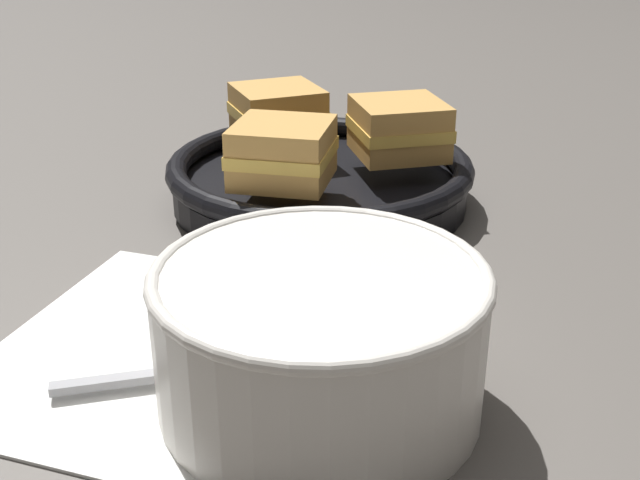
# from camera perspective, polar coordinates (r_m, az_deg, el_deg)

# --- Properties ---
(ground_plane) EXTENTS (4.00, 4.00, 0.00)m
(ground_plane) POSITION_cam_1_polar(r_m,az_deg,el_deg) (0.54, -2.73, -4.37)
(ground_plane) COLOR #56514C
(napkin) EXTENTS (0.27, 0.23, 0.00)m
(napkin) POSITION_cam_1_polar(r_m,az_deg,el_deg) (0.48, -7.39, -8.29)
(napkin) COLOR white
(napkin) RESTS_ON ground_plane
(soup_bowl) EXTENTS (0.17, 0.17, 0.08)m
(soup_bowl) POSITION_cam_1_polar(r_m,az_deg,el_deg) (0.41, 0.01, -6.39)
(soup_bowl) COLOR silver
(soup_bowl) RESTS_ON ground_plane
(spoon) EXTENTS (0.16, 0.11, 0.01)m
(spoon) POSITION_cam_1_polar(r_m,az_deg,el_deg) (0.46, -2.86, -8.48)
(spoon) COLOR #9E9EA3
(spoon) RESTS_ON napkin
(skillet) EXTENTS (0.26, 0.26, 0.04)m
(skillet) POSITION_cam_1_polar(r_m,az_deg,el_deg) (0.69, -0.01, 4.35)
(skillet) COLOR black
(skillet) RESTS_ON ground_plane
(sandwich_near_left) EXTENTS (0.08, 0.08, 0.05)m
(sandwich_near_left) POSITION_cam_1_polar(r_m,az_deg,el_deg) (0.62, -2.67, 6.22)
(sandwich_near_left) COLOR #C18E47
(sandwich_near_left) RESTS_ON skillet
(sandwich_near_right) EXTENTS (0.10, 0.10, 0.05)m
(sandwich_near_right) POSITION_cam_1_polar(r_m,az_deg,el_deg) (0.68, 5.64, 7.92)
(sandwich_near_right) COLOR #C18E47
(sandwich_near_right) RESTS_ON skillet
(sandwich_far_left) EXTENTS (0.10, 0.10, 0.05)m
(sandwich_far_left) POSITION_cam_1_polar(r_m,az_deg,el_deg) (0.73, -3.03, 9.04)
(sandwich_far_left) COLOR #C18E47
(sandwich_far_left) RESTS_ON skillet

